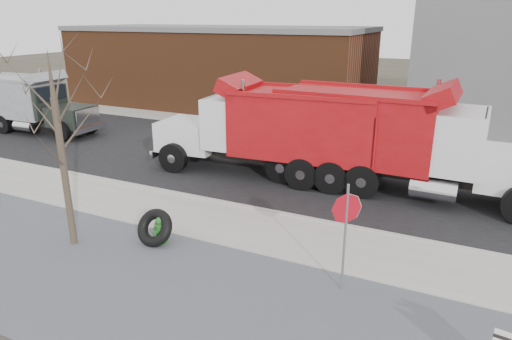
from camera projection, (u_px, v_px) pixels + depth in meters
The scene contains 14 objects.
ground at pixel (224, 228), 13.31m from camera, with size 120.00×120.00×0.00m, color #383328.
gravel_verge at pixel (148, 289), 10.32m from camera, with size 60.00×5.00×0.03m, color gray.
sidewalk at pixel (228, 224), 13.52m from camera, with size 60.00×2.50×0.06m, color #9E9B93.
curb at pixel (248, 207), 14.62m from camera, with size 60.00×0.15×0.11m, color #9E9B93.
road at pixel (300, 167), 18.69m from camera, with size 60.00×9.40×0.02m, color black.
far_sidewalk at pixel (338, 135), 23.55m from camera, with size 60.00×2.00×0.06m, color #9E9B93.
building_brick at pixel (218, 66), 31.08m from camera, with size 20.20×8.20×5.30m.
bare_tree at pixel (58, 125), 11.35m from camera, with size 3.20×3.20×5.20m.
fire_hydrant at pixel (160, 231), 12.32m from camera, with size 0.45×0.43×0.78m.
truck_tire at pixel (155, 228), 12.28m from camera, with size 1.05×0.82×1.04m.
stop_sign at pixel (346, 219), 9.76m from camera, with size 0.54×0.48×2.54m.
dump_truck_red_a at pixel (393, 136), 15.67m from camera, with size 9.63×2.90×3.84m.
dump_truck_red_b at pixel (276, 127), 17.13m from camera, with size 8.98×3.15×3.74m.
dump_truck_grey at pixel (29, 101), 23.93m from camera, with size 7.07×2.42×3.19m.
Camera 1 is at (6.08, -10.47, 5.87)m, focal length 32.00 mm.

